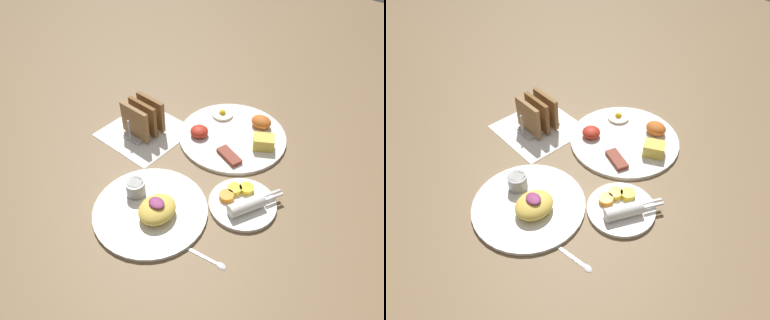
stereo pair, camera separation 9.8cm
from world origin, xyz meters
The scene contains 7 objects.
ground_plane centered at (0.00, 0.00, 0.00)m, with size 3.00×3.00×0.00m, color brown.
napkin_flat centered at (-0.17, 0.06, 0.00)m, with size 0.22×0.22×0.00m.
plate_breakfast centered at (0.05, 0.21, 0.01)m, with size 0.31×0.31×0.05m.
plate_condiments centered at (0.21, 0.01, 0.01)m, with size 0.16×0.16×0.04m.
plate_foreground centered at (0.06, -0.14, 0.01)m, with size 0.27×0.27×0.06m.
toast_rack centered at (-0.17, 0.06, 0.05)m, with size 0.10×0.12×0.10m.
teaspoon centered at (0.24, -0.16, 0.00)m, with size 0.13×0.03×0.01m.
Camera 1 is at (0.49, -0.51, 0.71)m, focal length 35.00 mm.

